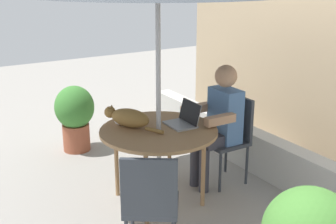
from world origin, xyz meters
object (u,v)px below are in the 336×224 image
(laptop, at_px, (185,118))
(cat, at_px, (128,118))
(patio_table, at_px, (159,135))
(person_seated, at_px, (219,119))
(chair_occupied, at_px, (231,132))
(chair_empty, at_px, (150,200))
(potted_plant_near_fence, at_px, (75,114))

(laptop, bearing_deg, cat, -116.06)
(patio_table, distance_m, cat, 0.33)
(person_seated, bearing_deg, chair_occupied, 90.00)
(chair_occupied, height_order, chair_empty, same)
(person_seated, bearing_deg, potted_plant_near_fence, -149.85)
(chair_occupied, height_order, person_seated, person_seated)
(person_seated, distance_m, cat, 0.93)
(person_seated, relative_size, potted_plant_near_fence, 1.54)
(cat, bearing_deg, potted_plant_near_fence, -178.66)
(patio_table, bearing_deg, chair_empty, -33.76)
(person_seated, relative_size, laptop, 4.03)
(chair_occupied, relative_size, chair_empty, 1.00)
(person_seated, relative_size, cat, 2.06)
(patio_table, xyz_separation_m, potted_plant_near_fence, (-1.60, -0.23, -0.21))
(chair_occupied, relative_size, laptop, 2.93)
(person_seated, bearing_deg, chair_empty, -57.04)
(potted_plant_near_fence, bearing_deg, laptop, 17.66)
(laptop, bearing_deg, potted_plant_near_fence, -162.34)
(person_seated, distance_m, laptop, 0.42)
(patio_table, bearing_deg, cat, -137.59)
(patio_table, bearing_deg, chair_occupied, 90.00)
(chair_empty, bearing_deg, cat, 162.03)
(person_seated, height_order, cat, person_seated)
(laptop, distance_m, potted_plant_near_fence, 1.72)
(potted_plant_near_fence, bearing_deg, patio_table, 8.33)
(cat, bearing_deg, chair_empty, -17.97)
(chair_occupied, distance_m, cat, 1.11)
(laptop, bearing_deg, patio_table, -92.93)
(potted_plant_near_fence, bearing_deg, chair_empty, -7.08)
(person_seated, distance_m, potted_plant_near_fence, 1.86)
(chair_occupied, xyz_separation_m, person_seated, (0.00, -0.16, 0.17))
(cat, bearing_deg, chair_occupied, 78.16)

